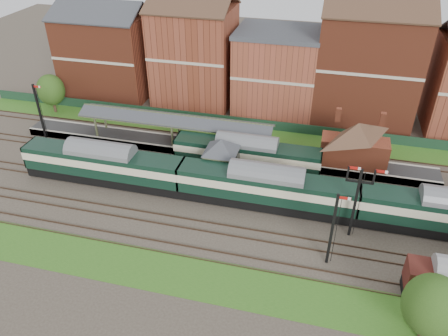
% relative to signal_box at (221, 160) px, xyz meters
% --- Properties ---
extents(ground, '(160.00, 160.00, 0.00)m').
position_rel_signal_box_xyz_m(ground, '(3.00, -3.25, -3.19)').
color(ground, '#473D33').
rests_on(ground, ground).
extents(grass_back, '(90.00, 4.50, 0.06)m').
position_rel_signal_box_xyz_m(grass_back, '(3.00, 12.75, -3.16)').
color(grass_back, '#2D6619').
rests_on(grass_back, ground).
extents(grass_front, '(90.00, 5.00, 0.06)m').
position_rel_signal_box_xyz_m(grass_front, '(3.00, -15.25, -3.16)').
color(grass_front, '#2D6619').
rests_on(grass_front, ground).
extents(fence, '(90.00, 0.12, 1.50)m').
position_rel_signal_box_xyz_m(fence, '(3.00, 14.75, -2.44)').
color(fence, '#193823').
rests_on(fence, ground).
extents(platform, '(55.00, 3.40, 1.00)m').
position_rel_signal_box_xyz_m(platform, '(-2.00, 6.50, -2.69)').
color(platform, '#2D2D2D').
rests_on(platform, ground).
extents(signal_box, '(5.40, 5.40, 6.00)m').
position_rel_signal_box_xyz_m(signal_box, '(0.00, 0.00, 0.00)').
color(signal_box, '#506547').
rests_on(signal_box, ground).
extents(brick_hut, '(3.20, 2.64, 2.94)m').
position_rel_signal_box_xyz_m(brick_hut, '(8.00, 0.00, -2.00)').
color(brick_hut, brown).
rests_on(brick_hut, ground).
extents(station_building, '(8.10, 8.10, 5.90)m').
position_rel_signal_box_xyz_m(station_building, '(15.00, 6.50, 0.76)').
color(station_building, brown).
rests_on(station_building, platform).
extents(canopy, '(26.00, 3.89, 4.08)m').
position_rel_signal_box_xyz_m(canopy, '(-8.00, 6.50, 1.39)').
color(canopy, '#485233').
rests_on(canopy, platform).
extents(semaphore_bracket, '(3.60, 0.25, 8.18)m').
position_rel_signal_box_xyz_m(semaphore_bracket, '(15.04, -5.75, 1.44)').
color(semaphore_bracket, black).
rests_on(semaphore_bracket, ground).
extents(semaphore_platform_end, '(1.23, 0.25, 8.00)m').
position_rel_signal_box_xyz_m(semaphore_platform_end, '(-26.98, 4.75, 0.96)').
color(semaphore_platform_end, black).
rests_on(semaphore_platform_end, ground).
extents(semaphore_siding, '(1.23, 0.25, 8.00)m').
position_rel_signal_box_xyz_m(semaphore_siding, '(13.02, -10.25, 0.96)').
color(semaphore_siding, black).
rests_on(semaphore_siding, ground).
extents(town_backdrop, '(69.00, 10.00, 16.00)m').
position_rel_signal_box_xyz_m(town_backdrop, '(2.82, 21.75, 3.81)').
color(town_backdrop, brown).
rests_on(town_backdrop, ground).
extents(dmu_train, '(58.21, 3.06, 4.47)m').
position_rel_signal_box_xyz_m(dmu_train, '(5.84, -3.25, -0.59)').
color(dmu_train, black).
rests_on(dmu_train, ground).
extents(platform_railcar, '(18.00, 2.84, 4.14)m').
position_rel_signal_box_xyz_m(platform_railcar, '(2.36, 3.25, -0.77)').
color(platform_railcar, black).
rests_on(platform_railcar, ground).
extents(goods_van_a, '(5.87, 2.54, 3.56)m').
position_rel_signal_box_xyz_m(goods_van_a, '(22.46, -12.25, -1.16)').
color(goods_van_a, black).
rests_on(goods_van_a, ground).
extents(tree_far, '(4.44, 4.44, 6.48)m').
position_rel_signal_box_xyz_m(tree_far, '(20.62, -16.93, 0.72)').
color(tree_far, '#382619').
rests_on(tree_far, ground).
extents(tree_back, '(4.19, 4.19, 6.12)m').
position_rel_signal_box_xyz_m(tree_back, '(-30.22, 12.37, 0.51)').
color(tree_back, '#382619').
rests_on(tree_back, ground).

